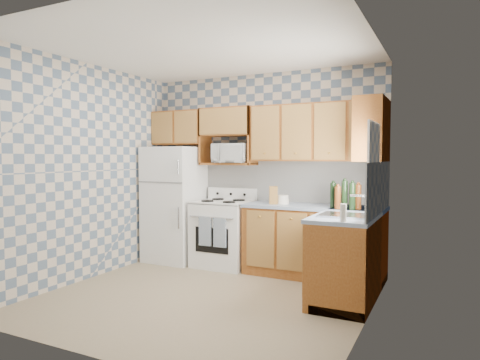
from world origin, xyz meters
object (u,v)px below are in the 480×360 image
(refrigerator, at_px, (175,204))
(stove_body, at_px, (223,234))
(microwave, at_px, (231,153))
(electric_kettle, at_px, (339,199))

(refrigerator, bearing_deg, stove_body, 1.78)
(microwave, bearing_deg, refrigerator, -178.92)
(refrigerator, bearing_deg, microwave, 8.10)
(stove_body, bearing_deg, refrigerator, -178.22)
(stove_body, bearing_deg, electric_kettle, -1.04)
(refrigerator, relative_size, stove_body, 1.87)
(refrigerator, relative_size, microwave, 3.41)
(electric_kettle, bearing_deg, refrigerator, 179.89)
(stove_body, xyz_separation_m, microwave, (0.07, 0.10, 1.14))
(stove_body, height_order, microwave, microwave)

